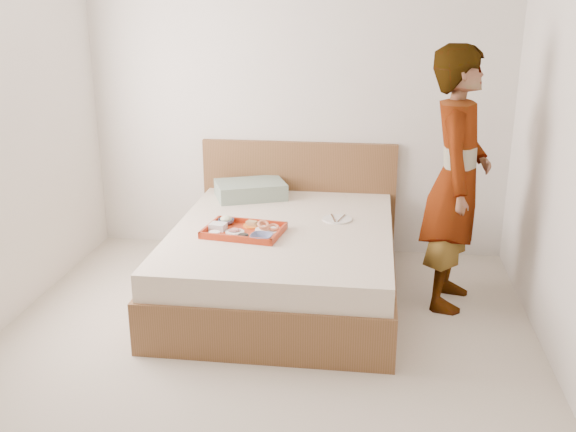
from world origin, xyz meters
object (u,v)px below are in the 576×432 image
Objects in this scene: dinner_plate at (337,219)px; person at (457,180)px; tray at (244,230)px; bed at (283,261)px.

person is (0.82, -0.16, 0.37)m from dinner_plate.
tray is at bearing -148.87° from dinner_plate.
bed is 1.10× the size of person.
person is (1.45, 0.22, 0.35)m from tray.
person is at bearing -11.20° from dinner_plate.
dinner_plate is at bearing 39.44° from tray.
tray is at bearing -146.61° from bed.
person is (1.20, 0.05, 0.64)m from bed.
dinner_plate is (0.38, 0.21, 0.27)m from bed.
person reaches higher than tray.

